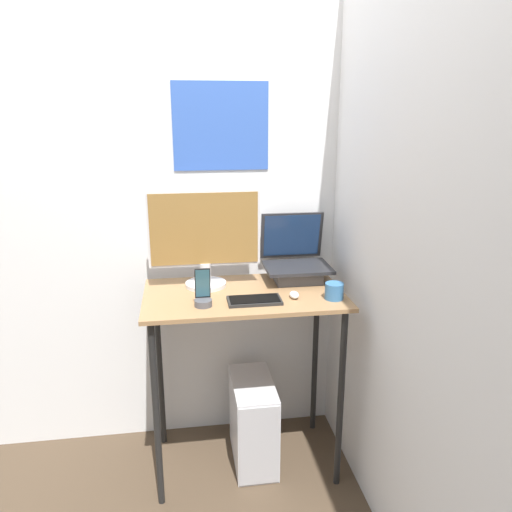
{
  "coord_description": "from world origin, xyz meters",
  "views": [
    {
      "loc": [
        -0.28,
        -1.94,
        1.77
      ],
      "look_at": [
        0.06,
        0.27,
        1.12
      ],
      "focal_mm": 35.0,
      "sensor_mm": 36.0,
      "label": 1
    }
  ],
  "objects_px": {
    "monitor": "(205,240)",
    "computer_tower": "(253,421)",
    "mouse": "(294,295)",
    "laptop": "(296,264)",
    "keyboard": "(254,300)",
    "cell_phone": "(203,296)"
  },
  "relations": [
    {
      "from": "keyboard",
      "to": "cell_phone",
      "type": "relative_size",
      "value": 1.39
    },
    {
      "from": "laptop",
      "to": "keyboard",
      "type": "relative_size",
      "value": 1.35
    },
    {
      "from": "mouse",
      "to": "keyboard",
      "type": "bearing_deg",
      "value": -173.14
    },
    {
      "from": "mouse",
      "to": "computer_tower",
      "type": "xyz_separation_m",
      "value": [
        -0.18,
        0.12,
        -0.73
      ]
    },
    {
      "from": "laptop",
      "to": "keyboard",
      "type": "distance_m",
      "value": 0.39
    },
    {
      "from": "laptop",
      "to": "computer_tower",
      "type": "height_order",
      "value": "laptop"
    },
    {
      "from": "mouse",
      "to": "cell_phone",
      "type": "height_order",
      "value": "cell_phone"
    },
    {
      "from": "keyboard",
      "to": "computer_tower",
      "type": "relative_size",
      "value": 0.54
    },
    {
      "from": "laptop",
      "to": "computer_tower",
      "type": "xyz_separation_m",
      "value": [
        -0.24,
        -0.15,
        -0.8
      ]
    },
    {
      "from": "laptop",
      "to": "computer_tower",
      "type": "bearing_deg",
      "value": -149.15
    },
    {
      "from": "laptop",
      "to": "cell_phone",
      "type": "xyz_separation_m",
      "value": [
        -0.49,
        -0.29,
        -0.03
      ]
    },
    {
      "from": "monitor",
      "to": "computer_tower",
      "type": "relative_size",
      "value": 1.2
    },
    {
      "from": "monitor",
      "to": "computer_tower",
      "type": "height_order",
      "value": "monitor"
    },
    {
      "from": "keyboard",
      "to": "computer_tower",
      "type": "bearing_deg",
      "value": 84.45
    },
    {
      "from": "mouse",
      "to": "cell_phone",
      "type": "xyz_separation_m",
      "value": [
        -0.42,
        -0.03,
        0.03
      ]
    },
    {
      "from": "laptop",
      "to": "monitor",
      "type": "distance_m",
      "value": 0.49
    },
    {
      "from": "monitor",
      "to": "mouse",
      "type": "bearing_deg",
      "value": -29.94
    },
    {
      "from": "cell_phone",
      "to": "computer_tower",
      "type": "height_order",
      "value": "cell_phone"
    },
    {
      "from": "computer_tower",
      "to": "keyboard",
      "type": "bearing_deg",
      "value": -95.55
    },
    {
      "from": "laptop",
      "to": "monitor",
      "type": "height_order",
      "value": "monitor"
    },
    {
      "from": "cell_phone",
      "to": "computer_tower",
      "type": "xyz_separation_m",
      "value": [
        0.24,
        0.15,
        -0.76
      ]
    },
    {
      "from": "cell_phone",
      "to": "monitor",
      "type": "bearing_deg",
      "value": 84.31
    }
  ]
}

